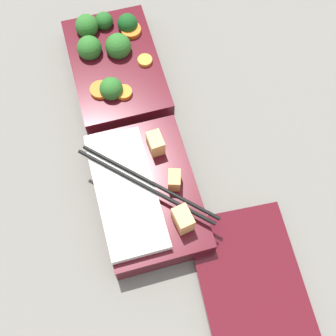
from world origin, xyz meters
The scene contains 4 objects.
ground_plane centered at (0.00, 0.00, 0.00)m, with size 3.00×3.00×0.00m, color slate.
bento_tray_vegetable centered at (-0.12, 0.00, 0.02)m, with size 0.21×0.14×0.07m.
bento_tray_rice centered at (0.11, -0.01, 0.02)m, with size 0.21×0.16×0.07m.
bento_lid centered at (0.27, 0.10, 0.01)m, with size 0.20×0.13×0.01m, color #510F19.
Camera 1 is at (0.36, -0.04, 0.63)m, focal length 50.00 mm.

